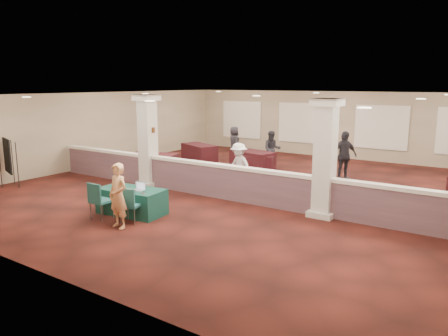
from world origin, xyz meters
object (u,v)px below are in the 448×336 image
Objects in this scene: conf_chair_main at (129,203)px; far_table_back_left at (199,152)px; far_table_front_left at (154,163)px; near_table at (132,201)px; attendee_a at (272,149)px; attendee_c at (344,156)px; woman at (118,196)px; easel_board at (7,156)px; conf_chair_side at (98,198)px; attendee_d at (234,143)px; far_table_front_center at (255,163)px; far_table_back_center at (252,160)px; attendee_b at (239,166)px.

far_table_back_left is (-4.21, 8.52, -0.19)m from conf_chair_main.
conf_chair_main reaches higher than far_table_front_left.
attendee_a reaches higher than near_table.
attendee_c is (3.40, -0.73, 0.13)m from attendee_a.
easel_board is at bearing 178.16° from woman.
attendee_c is (3.73, 8.43, 0.32)m from conf_chair_side.
woman reaches higher than attendee_d.
conf_chair_side is at bearing -60.19° from far_table_front_left.
conf_chair_side is at bearing 177.11° from woman.
far_table_front_center is at bearing 101.93° from woman.
woman reaches higher than conf_chair_main.
easel_board is 12.07m from attendee_c.
attendee_a reaches higher than far_table_front_left.
far_table_back_center is 1.02× the size of attendee_c.
attendee_d reaches higher than near_table.
easel_board is (-5.58, 0.74, 0.49)m from conf_chair_side.
far_table_back_left is 1.18× the size of attendee_b.
conf_chair_main reaches higher than far_table_front_center.
far_table_back_center reaches higher than far_table_front_center.
attendee_b is at bearing 73.42° from near_table.
easel_board reaches higher than woman.
woman is (0.61, -1.02, 0.47)m from near_table.
conf_chair_main is at bearing -116.82° from attendee_a.
attendee_a is at bearing 115.37° from attendee_b.
woman is 1.05× the size of attendee_b.
easel_board is at bearing -127.23° from far_table_front_center.
conf_chair_side is 6.29m from far_table_front_left.
far_table_back_center is 1.20× the size of attendee_b.
far_table_front_left is 4.30m from attendee_b.
attendee_c reaches higher than woman.
conf_chair_main is 6.52m from easel_board.
easel_board is at bearing -105.80° from far_table_back_left.
near_table is 1.17× the size of far_table_front_center.
far_table_front_left is at bearing 131.84° from woman.
attendee_d is at bearing 112.94° from woman.
conf_chair_side is 0.64× the size of attendee_a.
attendee_a is at bearing 6.37° from far_table_back_left.
conf_chair_side is 9.36m from far_table_back_left.
near_table is at bearing 68.80° from conf_chair_side.
conf_chair_main is 0.50× the size of far_table_front_left.
far_table_front_left reaches higher than far_table_front_center.
woman is at bearing -116.81° from attendee_a.
easel_board reaches higher than attendee_a.
attendee_c is at bearing -2.61° from far_table_back_left.
conf_chair_side is 10.25m from attendee_d.
far_table_back_center is at bearing -7.17° from far_table_back_left.
conf_chair_side is 0.54× the size of far_table_back_left.
attendee_b is (1.33, -3.20, 0.41)m from far_table_back_center.
far_table_front_center is 2.94m from attendee_d.
easel_board is (-6.48, 0.51, 0.52)m from conf_chair_main.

